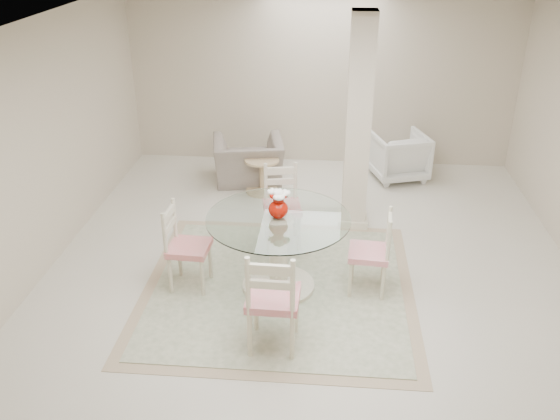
# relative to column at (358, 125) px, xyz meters

# --- Properties ---
(ground) EXTENTS (7.00, 7.00, 0.00)m
(ground) POSITION_rel_column_xyz_m (-0.50, -1.30, -1.35)
(ground) COLOR silver
(ground) RESTS_ON ground
(room_shell) EXTENTS (6.02, 7.02, 2.71)m
(room_shell) POSITION_rel_column_xyz_m (-0.50, -1.30, 0.51)
(room_shell) COLOR beige
(room_shell) RESTS_ON ground
(column) EXTENTS (0.30, 0.30, 2.70)m
(column) POSITION_rel_column_xyz_m (0.00, 0.00, 0.00)
(column) COLOR beige
(column) RESTS_ON ground
(area_rug) EXTENTS (2.92, 2.92, 0.02)m
(area_rug) POSITION_rel_column_xyz_m (-0.84, -1.59, -1.34)
(area_rug) COLOR tan
(area_rug) RESTS_ON ground
(dining_table) EXTENTS (1.49, 1.49, 0.86)m
(dining_table) POSITION_rel_column_xyz_m (-0.84, -1.59, -0.91)
(dining_table) COLOR #F7E6CB
(dining_table) RESTS_ON ground
(red_vase) EXTENTS (0.24, 0.22, 0.31)m
(red_vase) POSITION_rel_column_xyz_m (-0.84, -1.59, -0.33)
(red_vase) COLOR #A91005
(red_vase) RESTS_ON dining_table
(dining_chair_east) EXTENTS (0.45, 0.45, 1.04)m
(dining_chair_east) POSITION_rel_column_xyz_m (0.18, -1.55, -0.80)
(dining_chair_east) COLOR beige
(dining_chair_east) RESTS_ON ground
(dining_chair_north) EXTENTS (0.51, 0.51, 1.10)m
(dining_chair_north) POSITION_rel_column_xyz_m (-0.89, -0.57, -0.77)
(dining_chair_north) COLOR beige
(dining_chair_north) RESTS_ON ground
(dining_chair_west) EXTENTS (0.45, 0.45, 1.06)m
(dining_chair_west) POSITION_rel_column_xyz_m (-1.86, -1.62, -0.79)
(dining_chair_west) COLOR beige
(dining_chair_west) RESTS_ON ground
(dining_chair_south) EXTENTS (0.49, 0.49, 1.18)m
(dining_chair_south) POSITION_rel_column_xyz_m (-0.80, -2.61, -0.73)
(dining_chair_south) COLOR #EDE5C2
(dining_chair_south) RESTS_ON ground
(recliner_taupe) EXTENTS (1.17, 1.06, 0.66)m
(recliner_taupe) POSITION_rel_column_xyz_m (-1.55, 1.26, -1.02)
(recliner_taupe) COLOR gray
(recliner_taupe) RESTS_ON ground
(armchair_white) EXTENTS (0.97, 0.98, 0.72)m
(armchair_white) POSITION_rel_column_xyz_m (0.72, 1.58, -0.99)
(armchair_white) COLOR white
(armchair_white) RESTS_ON ground
(side_table) EXTENTS (0.50, 0.50, 0.52)m
(side_table) POSITION_rel_column_xyz_m (-1.29, 0.86, -1.11)
(side_table) COLOR #D7BF84
(side_table) RESTS_ON ground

